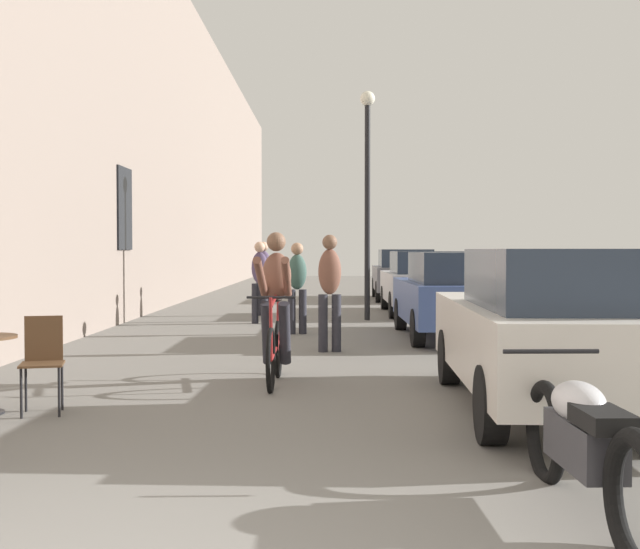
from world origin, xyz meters
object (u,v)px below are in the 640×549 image
object	(u,v)px
cafe_chair_mid_toward_wall	(43,357)
parked_car_nearest	(555,328)
pedestrian_far	(260,277)
parked_motorcycle	(585,444)
parked_car_fourth	(404,274)
pedestrian_near	(330,286)
parked_car_third	(423,282)
pedestrian_mid	(297,283)
parked_car_second	(455,294)
pedestrian_furthest	(264,274)
street_lamp	(367,175)
cyclist_on_bicycle	(276,311)

from	to	relation	value
cafe_chair_mid_toward_wall	parked_car_nearest	bearing A→B (deg)	0.99
pedestrian_far	parked_motorcycle	world-z (taller)	pedestrian_far
parked_car_fourth	pedestrian_near	bearing A→B (deg)	-100.18
parked_car_third	parked_motorcycle	distance (m)	14.47
pedestrian_near	pedestrian_mid	world-z (taller)	pedestrian_near
pedestrian_near	parked_car_fourth	bearing A→B (deg)	79.82
parked_car_second	parked_car_fourth	xyz separation A→B (m)	(0.12, 10.71, 0.03)
pedestrian_mid	parked_car_second	bearing A→B (deg)	-14.55
pedestrian_mid	pedestrian_furthest	size ratio (longest dim) A/B	0.97
parked_car_third	parked_motorcycle	bearing A→B (deg)	-92.95
street_lamp	parked_car_fourth	bearing A→B (deg)	78.47
parked_car_fourth	cafe_chair_mid_toward_wall	bearing A→B (deg)	-106.04
pedestrian_furthest	parked_car_third	bearing A→B (deg)	6.52
cafe_chair_mid_toward_wall	parked_car_nearest	size ratio (longest dim) A/B	0.21
cafe_chair_mid_toward_wall	parked_motorcycle	size ratio (longest dim) A/B	0.41
pedestrian_furthest	parked_motorcycle	size ratio (longest dim) A/B	0.79
street_lamp	parked_car_fourth	world-z (taller)	street_lamp
cafe_chair_mid_toward_wall	pedestrian_near	xyz separation A→B (m)	(2.65, 4.51, 0.46)
street_lamp	parked_car_third	bearing A→B (deg)	49.30
cafe_chair_mid_toward_wall	parked_car_nearest	distance (m)	4.75
parked_car_nearest	pedestrian_mid	bearing A→B (deg)	110.91
cyclist_on_bicycle	pedestrian_furthest	bearing A→B (deg)	95.44
pedestrian_far	parked_car_fourth	world-z (taller)	pedestrian_far
pedestrian_near	cyclist_on_bicycle	bearing A→B (deg)	-102.76
street_lamp	pedestrian_near	bearing A→B (deg)	-98.42
pedestrian_far	parked_car_nearest	xyz separation A→B (m)	(3.52, -9.04, -0.16)
pedestrian_far	pedestrian_furthest	world-z (taller)	pedestrian_furthest
parked_motorcycle	cyclist_on_bicycle	bearing A→B (deg)	114.09
parked_car_fourth	street_lamp	bearing A→B (deg)	-101.53
parked_car_nearest	parked_car_fourth	size ratio (longest dim) A/B	1.00
pedestrian_mid	parked_car_nearest	size ratio (longest dim) A/B	0.38
pedestrian_near	pedestrian_mid	xyz separation A→B (m)	(-0.58, 2.55, -0.05)
pedestrian_furthest	parked_motorcycle	world-z (taller)	pedestrian_furthest
pedestrian_near	parked_car_fourth	distance (m)	12.76
pedestrian_far	street_lamp	distance (m)	3.23
parked_car_fourth	parked_motorcycle	bearing A→B (deg)	-92.33
pedestrian_furthest	parked_car_fourth	world-z (taller)	pedestrian_furthest
parked_car_nearest	parked_car_second	size ratio (longest dim) A/B	1.04
cyclist_on_bicycle	pedestrian_furthest	xyz separation A→B (m)	(-0.90, 9.40, 0.15)
street_lamp	parked_car_third	size ratio (longest dim) A/B	1.18
pedestrian_furthest	parked_car_fourth	size ratio (longest dim) A/B	0.39
pedestrian_far	parked_car_fourth	size ratio (longest dim) A/B	0.39
pedestrian_near	parked_car_second	world-z (taller)	pedestrian_near
cafe_chair_mid_toward_wall	cyclist_on_bicycle	distance (m)	2.72
pedestrian_furthest	parked_motorcycle	distance (m)	14.34
pedestrian_mid	parked_car_fourth	world-z (taller)	pedestrian_mid
pedestrian_furthest	parked_car_nearest	distance (m)	11.67
cyclist_on_bicycle	parked_car_third	size ratio (longest dim) A/B	0.42
parked_car_nearest	parked_car_second	distance (m)	6.28
cyclist_on_bicycle	parked_car_second	bearing A→B (deg)	59.05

